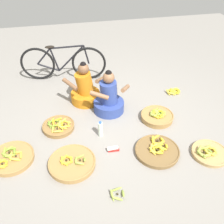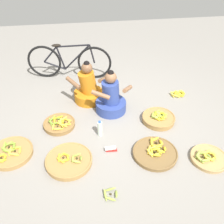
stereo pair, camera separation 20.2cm
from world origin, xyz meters
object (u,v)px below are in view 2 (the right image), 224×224
Objects in this scene: banana_basket_back_center at (11,152)px; banana_basket_back_right at (69,160)px; vendor_woman_front at (111,99)px; bicycle_leaning at (69,62)px; banana_basket_mid_right at (155,153)px; loose_bananas_front_left at (110,194)px; water_bottle at (100,129)px; vendor_woman_behind at (88,88)px; banana_basket_back_left at (159,118)px; banana_basket_near_bicycle at (209,158)px; loose_bananas_front_right at (178,94)px; banana_basket_mid_left at (59,124)px; packet_carton_stack at (111,149)px.

banana_basket_back_right is at bearing -17.98° from banana_basket_back_center.
bicycle_leaning is at bearing 118.37° from vendor_woman_front.
banana_basket_mid_right is 3.49× the size of loose_bananas_front_left.
vendor_woman_behind is at bearing 96.22° from water_bottle.
banana_basket_mid_right is at bearing -8.03° from banana_basket_back_center.
vendor_woman_front is at bearing 113.11° from banana_basket_mid_right.
banana_basket_back_center is 2.30m from banana_basket_back_left.
bicycle_leaning is at bearing 130.47° from banana_basket_back_left.
bicycle_leaning is at bearing 98.53° from loose_bananas_front_left.
banana_basket_near_bicycle is at bearing -47.46° from vendor_woman_behind.
banana_basket_back_center is at bearing -169.79° from water_bottle.
vendor_woman_front is 1.22× the size of banana_basket_back_right.
banana_basket_near_bicycle is (1.90, -0.22, -0.01)m from banana_basket_back_right.
banana_basket_near_bicycle is 1.60m from loose_bananas_front_right.
banana_basket_back_right is (-1.20, 0.02, 0.01)m from banana_basket_mid_right.
banana_basket_near_bicycle is (1.53, -1.67, -0.21)m from vendor_woman_behind.
vendor_woman_behind is at bearing 132.54° from banana_basket_near_bicycle.
loose_bananas_front_left is at bearing -89.33° from water_bottle.
packet_carton_stack is (0.74, -0.64, -0.02)m from banana_basket_mid_left.
water_bottle is (-0.01, 1.08, 0.10)m from loose_bananas_front_left.
loose_bananas_front_left is 0.74m from packet_carton_stack.
banana_basket_mid_left reaches higher than loose_bananas_front_right.
bicycle_leaning is at bearing 102.99° from water_bottle.
vendor_woman_behind is 4.49× the size of packet_carton_stack.
packet_carton_stack is (0.55, -2.20, -0.33)m from bicycle_leaning.
banana_basket_back_center is at bearing 162.02° from banana_basket_back_right.
banana_basket_near_bicycle is at bearing -54.07° from bicycle_leaning.
banana_basket_back_center is at bearing -141.36° from banana_basket_mid_left.
bicycle_leaning is 9.66× the size of packet_carton_stack.
loose_bananas_front_left is at bearing -141.51° from banana_basket_mid_right.
vendor_woman_front is 1.53× the size of banana_basket_near_bicycle.
water_bottle is at bearing -112.92° from vendor_woman_front.
banana_basket_mid_right is at bearing -121.28° from loose_bananas_front_right.
vendor_woman_front reaches higher than banana_basket_back_center.
vendor_woman_behind is 1.69m from banana_basket_back_center.
banana_basket_back_right is 3.67× the size of packet_carton_stack.
packet_carton_stack is (-1.45, -1.23, 0.00)m from loose_bananas_front_right.
water_bottle reaches higher than banana_basket_mid_left.
banana_basket_back_left is 1.61m from banana_basket_mid_left.
banana_basket_mid_left is 2.79× the size of loose_bananas_front_left.
water_bottle is (-0.25, -0.59, -0.12)m from vendor_woman_front.
vendor_woman_front reaches higher than loose_bananas_front_left.
vendor_woman_front is at bearing 82.09° from packet_carton_stack.
vendor_woman_behind is 0.86m from banana_basket_mid_left.
vendor_woman_behind reaches higher than loose_bananas_front_right.
loose_bananas_front_left is (0.49, -0.59, -0.02)m from banana_basket_back_right.
bicycle_leaning is at bearing 109.91° from vendor_woman_behind.
banana_basket_mid_right is 3.63× the size of packet_carton_stack.
loose_bananas_front_right is 1.63× the size of packet_carton_stack.
banana_basket_near_bicycle is at bearing -6.48° from banana_basket_back_right.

